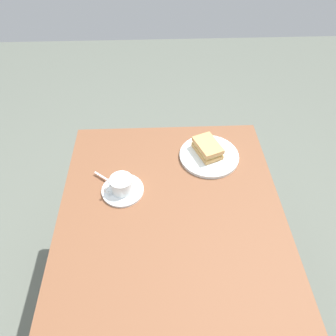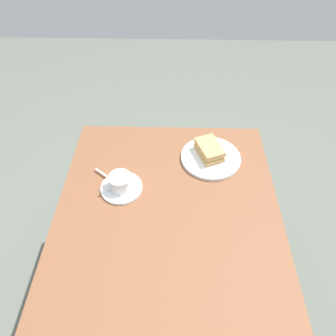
# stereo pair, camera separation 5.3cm
# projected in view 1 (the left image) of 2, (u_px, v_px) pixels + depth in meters

# --- Properties ---
(ground_plane) EXTENTS (6.00, 6.00, 0.00)m
(ground_plane) POSITION_uv_depth(u_px,v_px,m) (171.00, 299.00, 1.61)
(ground_plane) COLOR #5C6257
(dining_table) EXTENTS (1.01, 0.80, 0.74)m
(dining_table) POSITION_uv_depth(u_px,v_px,m) (172.00, 235.00, 1.13)
(dining_table) COLOR brown
(dining_table) RESTS_ON ground_plane
(sandwich_plate) EXTENTS (0.24, 0.24, 0.01)m
(sandwich_plate) POSITION_uv_depth(u_px,v_px,m) (209.00, 156.00, 1.27)
(sandwich_plate) COLOR white
(sandwich_plate) RESTS_ON dining_table
(sandwich_front) EXTENTS (0.15, 0.12, 0.05)m
(sandwich_front) POSITION_uv_depth(u_px,v_px,m) (208.00, 148.00, 1.26)
(sandwich_front) COLOR tan
(sandwich_front) RESTS_ON sandwich_plate
(coffee_saucer) EXTENTS (0.16, 0.16, 0.01)m
(coffee_saucer) POSITION_uv_depth(u_px,v_px,m) (123.00, 190.00, 1.15)
(coffee_saucer) COLOR white
(coffee_saucer) RESTS_ON dining_table
(coffee_cup) EXTENTS (0.08, 0.11, 0.06)m
(coffee_cup) POSITION_uv_depth(u_px,v_px,m) (121.00, 184.00, 1.13)
(coffee_cup) COLOR white
(coffee_cup) RESTS_ON coffee_saucer
(spoon) EXTENTS (0.07, 0.08, 0.01)m
(spoon) POSITION_uv_depth(u_px,v_px,m) (107.00, 180.00, 1.18)
(spoon) COLOR silver
(spoon) RESTS_ON coffee_saucer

